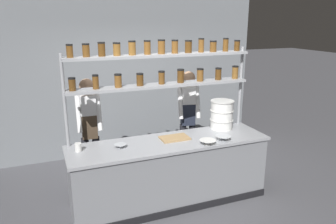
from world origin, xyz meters
TOP-DOWN VIEW (x-y plane):
  - ground_plane at (0.00, 0.00)m, footprint 40.00×40.00m
  - back_wall at (0.00, 2.14)m, footprint 5.19×0.12m
  - prep_counter at (0.00, -0.00)m, footprint 2.79×0.76m
  - spice_shelf_unit at (0.01, 0.33)m, footprint 2.67×0.28m
  - chef_left at (-0.97, 0.80)m, footprint 0.37×0.31m
  - chef_center at (0.66, 0.83)m, footprint 0.40×0.33m
  - container_stack at (0.94, 0.23)m, footprint 0.36×0.36m
  - cutting_board at (0.10, 0.07)m, footprint 0.40×0.26m
  - prep_bowl_near_left at (0.71, -0.22)m, footprint 0.22×0.22m
  - prep_bowl_center_front at (0.43, -0.29)m, footprint 0.22×0.22m
  - prep_bowl_center_back at (-0.69, 0.03)m, footprint 0.16×0.16m
  - serving_cup_front at (-1.21, 0.11)m, footprint 0.08×0.08m

SIDE VIEW (x-z plane):
  - ground_plane at x=0.00m, z-range 0.00..0.00m
  - prep_counter at x=0.00m, z-range 0.00..0.92m
  - cutting_board at x=0.10m, z-range 0.92..0.94m
  - prep_bowl_center_back at x=-0.69m, z-range 0.92..0.96m
  - prep_bowl_near_left at x=0.71m, z-range 0.92..0.98m
  - prep_bowl_center_front at x=0.43m, z-range 0.92..0.98m
  - serving_cup_front at x=-1.21m, z-range 0.92..1.03m
  - chef_left at x=-0.97m, z-range 0.14..1.86m
  - chef_center at x=0.66m, z-range 0.14..1.87m
  - container_stack at x=0.94m, z-range 0.92..1.36m
  - back_wall at x=0.00m, z-range 0.00..3.27m
  - spice_shelf_unit at x=0.01m, z-range 0.69..2.97m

